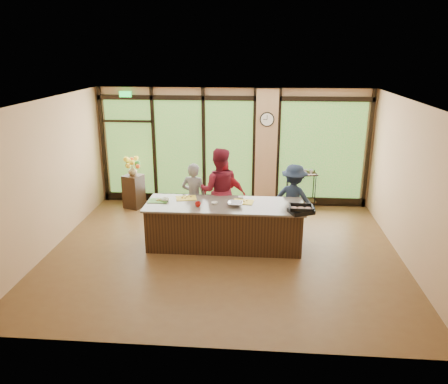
% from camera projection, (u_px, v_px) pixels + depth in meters
% --- Properties ---
extents(floor, '(7.00, 7.00, 0.00)m').
position_uv_depth(floor, '(223.00, 252.00, 8.83)').
color(floor, brown).
rests_on(floor, ground).
extents(ceiling, '(7.00, 7.00, 0.00)m').
position_uv_depth(ceiling, '(223.00, 101.00, 7.90)').
color(ceiling, white).
rests_on(ceiling, back_wall).
extents(back_wall, '(7.00, 0.00, 7.00)m').
position_uv_depth(back_wall, '(233.00, 147.00, 11.20)').
color(back_wall, tan).
rests_on(back_wall, floor).
extents(left_wall, '(0.00, 6.00, 6.00)m').
position_uv_depth(left_wall, '(47.00, 177.00, 8.63)').
color(left_wall, tan).
rests_on(left_wall, floor).
extents(right_wall, '(0.00, 6.00, 6.00)m').
position_uv_depth(right_wall, '(411.00, 185.00, 8.09)').
color(right_wall, tan).
rests_on(right_wall, floor).
extents(window_wall, '(6.90, 0.12, 3.00)m').
position_uv_depth(window_wall, '(239.00, 152.00, 11.18)').
color(window_wall, tan).
rests_on(window_wall, floor).
extents(island_base, '(3.10, 1.00, 0.88)m').
position_uv_depth(island_base, '(224.00, 226.00, 8.98)').
color(island_base, '#321F10').
rests_on(island_base, floor).
extents(countertop, '(3.20, 1.10, 0.04)m').
position_uv_depth(countertop, '(224.00, 205.00, 8.83)').
color(countertop, '#6E645B').
rests_on(countertop, island_base).
extents(wall_clock, '(0.36, 0.04, 0.36)m').
position_uv_depth(wall_clock, '(267.00, 119.00, 10.78)').
color(wall_clock, black).
rests_on(wall_clock, window_wall).
extents(cook_left, '(0.63, 0.47, 1.56)m').
position_uv_depth(cook_left, '(194.00, 197.00, 9.68)').
color(cook_left, gray).
rests_on(cook_left, floor).
extents(cook_midleft, '(0.94, 0.75, 1.89)m').
position_uv_depth(cook_midleft, '(219.00, 190.00, 9.61)').
color(cook_midleft, maroon).
rests_on(cook_midleft, floor).
extents(cook_midright, '(0.97, 0.44, 1.63)m').
position_uv_depth(cook_midright, '(225.00, 196.00, 9.65)').
color(cook_midright, '#B61C2B').
rests_on(cook_midright, floor).
extents(cook_right, '(1.15, 0.90, 1.56)m').
position_uv_depth(cook_right, '(293.00, 199.00, 9.54)').
color(cook_right, '#1B263C').
rests_on(cook_right, floor).
extents(roasting_pan, '(0.54, 0.48, 0.08)m').
position_uv_depth(roasting_pan, '(301.00, 211.00, 8.33)').
color(roasting_pan, black).
rests_on(roasting_pan, countertop).
extents(mixing_bowl, '(0.33, 0.33, 0.08)m').
position_uv_depth(mixing_bowl, '(235.00, 204.00, 8.72)').
color(mixing_bowl, silver).
rests_on(mixing_bowl, countertop).
extents(cutting_board_left, '(0.42, 0.32, 0.01)m').
position_uv_depth(cutting_board_left, '(158.00, 201.00, 9.00)').
color(cutting_board_left, '#4C9435').
rests_on(cutting_board_left, countertop).
extents(cutting_board_center, '(0.48, 0.40, 0.01)m').
position_uv_depth(cutting_board_center, '(186.00, 198.00, 9.16)').
color(cutting_board_center, yellow).
rests_on(cutting_board_center, countertop).
extents(cutting_board_right, '(0.46, 0.37, 0.01)m').
position_uv_depth(cutting_board_right, '(243.00, 202.00, 8.94)').
color(cutting_board_right, yellow).
rests_on(cutting_board_right, countertop).
extents(prep_bowl_near, '(0.21, 0.21, 0.05)m').
position_uv_depth(prep_bowl_near, '(165.00, 200.00, 8.99)').
color(prep_bowl_near, white).
rests_on(prep_bowl_near, countertop).
extents(prep_bowl_mid, '(0.16, 0.16, 0.04)m').
position_uv_depth(prep_bowl_mid, '(214.00, 203.00, 8.82)').
color(prep_bowl_mid, white).
rests_on(prep_bowl_mid, countertop).
extents(prep_bowl_far, '(0.12, 0.12, 0.03)m').
position_uv_depth(prep_bowl_far, '(241.00, 197.00, 9.19)').
color(prep_bowl_far, white).
rests_on(prep_bowl_far, countertop).
extents(red_ramekin, '(0.14, 0.14, 0.09)m').
position_uv_depth(red_ramekin, '(198.00, 204.00, 8.67)').
color(red_ramekin, '#B61712').
rests_on(red_ramekin, countertop).
extents(flower_stand, '(0.55, 0.55, 0.86)m').
position_uv_depth(flower_stand, '(134.00, 191.00, 11.20)').
color(flower_stand, '#321F10').
rests_on(flower_stand, floor).
extents(flower_vase, '(0.27, 0.27, 0.24)m').
position_uv_depth(flower_vase, '(132.00, 171.00, 11.03)').
color(flower_vase, '#907A4E').
rests_on(flower_vase, flower_stand).
extents(bar_cart, '(0.82, 0.56, 1.02)m').
position_uv_depth(bar_cart, '(301.00, 185.00, 11.11)').
color(bar_cart, '#321F10').
rests_on(bar_cart, floor).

